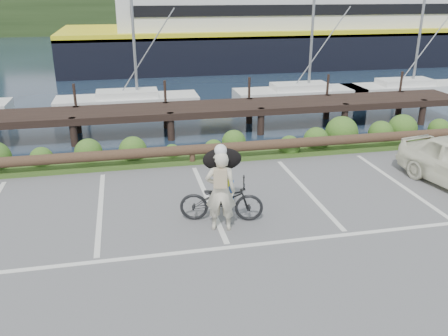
{
  "coord_description": "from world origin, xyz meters",
  "views": [
    {
      "loc": [
        -1.84,
        -8.58,
        4.9
      ],
      "look_at": [
        0.25,
        1.24,
        1.1
      ],
      "focal_mm": 38.0,
      "sensor_mm": 36.0,
      "label": 1
    }
  ],
  "objects": [
    {
      "name": "log_rail",
      "position": [
        0.0,
        4.6,
        0.0
      ],
      "size": [
        32.0,
        0.3,
        0.6
      ],
      "primitive_type": null,
      "color": "#443021",
      "rests_on": "ground"
    },
    {
      "name": "bicycle",
      "position": [
        0.11,
        0.85,
        0.49
      ],
      "size": [
        1.97,
        1.07,
        0.98
      ],
      "primitive_type": "imported",
      "rotation": [
        0.0,
        0.0,
        1.33
      ],
      "color": "black",
      "rests_on": "ground"
    },
    {
      "name": "vegetation_strip",
      "position": [
        0.0,
        5.3,
        0.05
      ],
      "size": [
        34.0,
        1.6,
        0.1
      ],
      "primitive_type": "cube",
      "color": "#3D5B21",
      "rests_on": "ground"
    },
    {
      "name": "harbor_backdrop",
      "position": [
        0.4,
        78.42,
        -0.0
      ],
      "size": [
        170.0,
        160.0,
        30.0
      ],
      "color": "#172538",
      "rests_on": "ground"
    },
    {
      "name": "ground",
      "position": [
        0.0,
        0.0,
        0.0
      ],
      "size": [
        72.0,
        72.0,
        0.0
      ],
      "primitive_type": "plane",
      "color": "#58585B"
    },
    {
      "name": "dog",
      "position": [
        0.25,
        1.43,
        1.24
      ],
      "size": [
        0.65,
        0.99,
        0.53
      ],
      "primitive_type": "ellipsoid",
      "rotation": [
        0.0,
        0.0,
        1.33
      ],
      "color": "black",
      "rests_on": "bicycle"
    },
    {
      "name": "cyclist",
      "position": [
        0.01,
        0.43,
        0.89
      ],
      "size": [
        0.73,
        0.57,
        1.79
      ],
      "primitive_type": "imported",
      "rotation": [
        0.0,
        0.0,
        2.9
      ],
      "color": "beige",
      "rests_on": "ground"
    }
  ]
}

